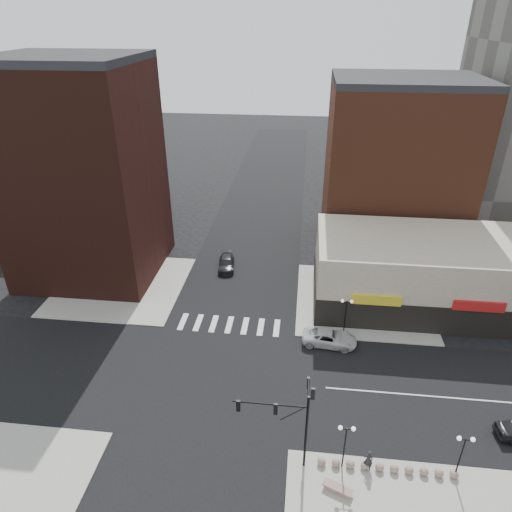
{
  "coord_description": "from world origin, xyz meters",
  "views": [
    {
      "loc": [
        7.19,
        -30.8,
        29.77
      ],
      "look_at": [
        3.29,
        3.76,
        11.0
      ],
      "focal_mm": 32.0,
      "sensor_mm": 36.0,
      "label": 1
    }
  ],
  "objects_px": {
    "traffic_signal": "(293,413)",
    "stone_bench": "(337,489)",
    "street_lamp_ne": "(346,308)",
    "white_suv": "(330,338)",
    "dark_sedan_north": "(226,263)",
    "street_lamp_se_a": "(346,436)",
    "pedestrian": "(368,460)",
    "street_lamp_se_b": "(463,447)"
  },
  "relations": [
    {
      "from": "traffic_signal",
      "to": "stone_bench",
      "type": "height_order",
      "value": "traffic_signal"
    },
    {
      "from": "street_lamp_ne",
      "to": "white_suv",
      "type": "distance_m",
      "value": 3.46
    },
    {
      "from": "street_lamp_ne",
      "to": "stone_bench",
      "type": "xyz_separation_m",
      "value": [
        -1.43,
        -18.05,
        -2.91
      ]
    },
    {
      "from": "dark_sedan_north",
      "to": "stone_bench",
      "type": "height_order",
      "value": "dark_sedan_north"
    },
    {
      "from": "street_lamp_se_a",
      "to": "white_suv",
      "type": "height_order",
      "value": "street_lamp_se_a"
    },
    {
      "from": "pedestrian",
      "to": "stone_bench",
      "type": "bearing_deg",
      "value": 44.0
    },
    {
      "from": "traffic_signal",
      "to": "street_lamp_ne",
      "type": "bearing_deg",
      "value": 73.25
    },
    {
      "from": "white_suv",
      "to": "dark_sedan_north",
      "type": "distance_m",
      "value": 19.13
    },
    {
      "from": "traffic_signal",
      "to": "stone_bench",
      "type": "relative_size",
      "value": 3.63
    },
    {
      "from": "street_lamp_ne",
      "to": "pedestrian",
      "type": "distance_m",
      "value": 16.17
    },
    {
      "from": "dark_sedan_north",
      "to": "street_lamp_se_a",
      "type": "bearing_deg",
      "value": -71.9
    },
    {
      "from": "street_lamp_se_b",
      "to": "white_suv",
      "type": "xyz_separation_m",
      "value": [
        -8.54,
        14.21,
        -2.53
      ]
    },
    {
      "from": "traffic_signal",
      "to": "street_lamp_ne",
      "type": "height_order",
      "value": "traffic_signal"
    },
    {
      "from": "traffic_signal",
      "to": "dark_sedan_north",
      "type": "height_order",
      "value": "traffic_signal"
    },
    {
      "from": "white_suv",
      "to": "street_lamp_se_b",
      "type": "bearing_deg",
      "value": -144.23
    },
    {
      "from": "white_suv",
      "to": "pedestrian",
      "type": "xyz_separation_m",
      "value": [
        2.35,
        -14.21,
        0.31
      ]
    },
    {
      "from": "street_lamp_se_b",
      "to": "street_lamp_ne",
      "type": "height_order",
      "value": "same"
    },
    {
      "from": "traffic_signal",
      "to": "dark_sedan_north",
      "type": "bearing_deg",
      "value": 109.04
    },
    {
      "from": "street_lamp_se_a",
      "to": "pedestrian",
      "type": "distance_m",
      "value": 2.87
    },
    {
      "from": "traffic_signal",
      "to": "street_lamp_ne",
      "type": "distance_m",
      "value": 16.62
    },
    {
      "from": "traffic_signal",
      "to": "dark_sedan_north",
      "type": "distance_m",
      "value": 30.06
    },
    {
      "from": "street_lamp_se_a",
      "to": "dark_sedan_north",
      "type": "relative_size",
      "value": 0.84
    },
    {
      "from": "street_lamp_se_a",
      "to": "street_lamp_ne",
      "type": "bearing_deg",
      "value": 86.42
    },
    {
      "from": "street_lamp_se_a",
      "to": "white_suv",
      "type": "distance_m",
      "value": 14.44
    },
    {
      "from": "pedestrian",
      "to": "stone_bench",
      "type": "relative_size",
      "value": 0.88
    },
    {
      "from": "white_suv",
      "to": "dark_sedan_north",
      "type": "xyz_separation_m",
      "value": [
        -12.94,
        14.09,
        -0.04
      ]
    },
    {
      "from": "street_lamp_se_b",
      "to": "white_suv",
      "type": "relative_size",
      "value": 0.76
    },
    {
      "from": "street_lamp_se_b",
      "to": "dark_sedan_north",
      "type": "height_order",
      "value": "street_lamp_se_b"
    },
    {
      "from": "traffic_signal",
      "to": "pedestrian",
      "type": "xyz_separation_m",
      "value": [
        5.58,
        -0.17,
        -3.9
      ]
    },
    {
      "from": "street_lamp_se_b",
      "to": "white_suv",
      "type": "height_order",
      "value": "street_lamp_se_b"
    },
    {
      "from": "traffic_signal",
      "to": "pedestrian",
      "type": "distance_m",
      "value": 6.81
    },
    {
      "from": "stone_bench",
      "to": "white_suv",
      "type": "bearing_deg",
      "value": 112.89
    },
    {
      "from": "white_suv",
      "to": "stone_bench",
      "type": "xyz_separation_m",
      "value": [
        0.11,
        -16.26,
        -0.38
      ]
    },
    {
      "from": "street_lamp_ne",
      "to": "dark_sedan_north",
      "type": "height_order",
      "value": "street_lamp_ne"
    },
    {
      "from": "street_lamp_se_b",
      "to": "stone_bench",
      "type": "distance_m",
      "value": 9.15
    },
    {
      "from": "traffic_signal",
      "to": "white_suv",
      "type": "height_order",
      "value": "traffic_signal"
    },
    {
      "from": "traffic_signal",
      "to": "street_lamp_se_a",
      "type": "distance_m",
      "value": 4.12
    },
    {
      "from": "traffic_signal",
      "to": "dark_sedan_north",
      "type": "relative_size",
      "value": 1.58
    },
    {
      "from": "street_lamp_ne",
      "to": "traffic_signal",
      "type": "bearing_deg",
      "value": -106.75
    },
    {
      "from": "dark_sedan_north",
      "to": "pedestrian",
      "type": "bearing_deg",
      "value": -68.99
    },
    {
      "from": "traffic_signal",
      "to": "stone_bench",
      "type": "bearing_deg",
      "value": -33.68
    },
    {
      "from": "white_suv",
      "to": "pedestrian",
      "type": "bearing_deg",
      "value": -165.84
    }
  ]
}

